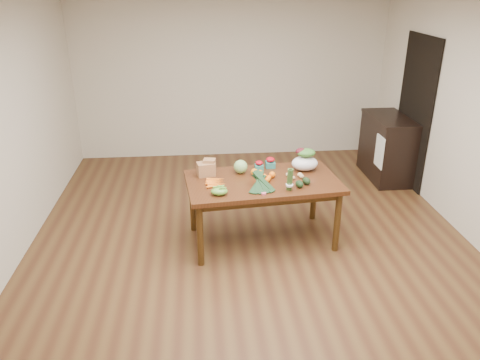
{
  "coord_description": "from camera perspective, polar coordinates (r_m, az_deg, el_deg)",
  "views": [
    {
      "loc": [
        -0.55,
        -4.55,
        2.79
      ],
      "look_at": [
        -0.13,
        0.0,
        0.81
      ],
      "focal_mm": 35.0,
      "sensor_mm": 36.0,
      "label": 1
    }
  ],
  "objects": [
    {
      "name": "potato_b",
      "position": [
        5.16,
        6.49,
        0.27
      ],
      "size": [
        0.05,
        0.04,
        0.04
      ],
      "primitive_type": "ellipsoid",
      "color": "tan",
      "rests_on": "dining_table"
    },
    {
      "name": "potato_d",
      "position": [
        5.23,
        5.84,
        0.66
      ],
      "size": [
        0.05,
        0.05,
        0.04
      ],
      "primitive_type": "ellipsoid",
      "color": "tan",
      "rests_on": "dining_table"
    },
    {
      "name": "orange_a",
      "position": [
        5.22,
        1.77,
        0.96
      ],
      "size": [
        0.08,
        0.08,
        0.08
      ],
      "primitive_type": "sphere",
      "color": "orange",
      "rests_on": "dining_table"
    },
    {
      "name": "potato_c",
      "position": [
        5.23,
        7.31,
        0.64
      ],
      "size": [
        0.06,
        0.05,
        0.05
      ],
      "primitive_type": "ellipsoid",
      "color": "#DAAE7D",
      "rests_on": "dining_table"
    },
    {
      "name": "salad_bag",
      "position": [
        5.39,
        7.92,
        2.36
      ],
      "size": [
        0.32,
        0.26,
        0.23
      ],
      "primitive_type": null,
      "rotation": [
        0.0,
        0.0,
        0.1
      ],
      "color": "white",
      "rests_on": "dining_table"
    },
    {
      "name": "room_walls",
      "position": [
        4.8,
        1.55,
        6.03
      ],
      "size": [
        5.02,
        6.02,
        2.7
      ],
      "color": "beige",
      "rests_on": "floor"
    },
    {
      "name": "doorway_dark",
      "position": [
        7.07,
        20.49,
        7.75
      ],
      "size": [
        0.02,
        1.0,
        2.1
      ],
      "primitive_type": "cube",
      "color": "black",
      "rests_on": "floor"
    },
    {
      "name": "avocado_a",
      "position": [
        4.97,
        7.26,
        -0.49
      ],
      "size": [
        0.1,
        0.13,
        0.07
      ],
      "primitive_type": "ellipsoid",
      "rotation": [
        0.0,
        0.0,
        0.3
      ],
      "color": "black",
      "rests_on": "dining_table"
    },
    {
      "name": "potato_a",
      "position": [
        5.23,
        5.97,
        0.63
      ],
      "size": [
        0.05,
        0.04,
        0.04
      ],
      "primitive_type": "ellipsoid",
      "color": "tan",
      "rests_on": "dining_table"
    },
    {
      "name": "orange_c",
      "position": [
        5.18,
        3.94,
        0.65
      ],
      "size": [
        0.07,
        0.07,
        0.07
      ],
      "primitive_type": "sphere",
      "color": "orange",
      "rests_on": "dining_table"
    },
    {
      "name": "strawberry_basket_b",
      "position": [
        5.46,
        3.72,
        2.04
      ],
      "size": [
        0.12,
        0.12,
        0.1
      ],
      "primitive_type": null,
      "rotation": [
        0.0,
        0.0,
        0.1
      ],
      "color": "red",
      "rests_on": "dining_table"
    },
    {
      "name": "cabinet",
      "position": [
        7.28,
        17.43,
        3.8
      ],
      "size": [
        0.52,
        1.02,
        0.94
      ],
      "primitive_type": "cube",
      "color": "black",
      "rests_on": "floor"
    },
    {
      "name": "cabbage",
      "position": [
        5.27,
        0.07,
        1.63
      ],
      "size": [
        0.15,
        0.15,
        0.15
      ],
      "primitive_type": "sphere",
      "color": "#A1D57B",
      "rests_on": "dining_table"
    },
    {
      "name": "dining_table",
      "position": [
        5.29,
        2.71,
        -3.73
      ],
      "size": [
        1.74,
        1.08,
        0.75
      ],
      "primitive_type": "cube",
      "rotation": [
        0.0,
        0.0,
        0.1
      ],
      "color": "#4D2712",
      "rests_on": "floor"
    },
    {
      "name": "paper_bag",
      "position": [
        5.22,
        -4.17,
        1.49
      ],
      "size": [
        0.28,
        0.24,
        0.18
      ],
      "primitive_type": null,
      "rotation": [
        0.0,
        0.0,
        0.1
      ],
      "color": "#A27A48",
      "rests_on": "dining_table"
    },
    {
      "name": "kale_bunch",
      "position": [
        4.84,
        2.65,
        -0.41
      ],
      "size": [
        0.36,
        0.43,
        0.16
      ],
      "primitive_type": null,
      "rotation": [
        0.0,
        0.0,
        0.1
      ],
      "color": "#163218",
      "rests_on": "dining_table"
    },
    {
      "name": "asparagus_bundle",
      "position": [
        4.84,
        6.09,
        0.05
      ],
      "size": [
        0.09,
        0.12,
        0.26
      ],
      "primitive_type": null,
      "rotation": [
        0.15,
        0.0,
        0.1
      ],
      "color": "#4B6C31",
      "rests_on": "dining_table"
    },
    {
      "name": "potato_e",
      "position": [
        5.2,
        7.52,
        0.44
      ],
      "size": [
        0.05,
        0.05,
        0.05
      ],
      "primitive_type": "ellipsoid",
      "color": "tan",
      "rests_on": "dining_table"
    },
    {
      "name": "floor",
      "position": [
        5.36,
        1.39,
        -7.87
      ],
      "size": [
        6.0,
        6.0,
        0.0
      ],
      "primitive_type": "plane",
      "color": "brown",
      "rests_on": "ground"
    },
    {
      "name": "mandarin_cluster",
      "position": [
        5.08,
        3.0,
        0.31
      ],
      "size": [
        0.2,
        0.2,
        0.09
      ],
      "primitive_type": null,
      "rotation": [
        0.0,
        0.0,
        0.1
      ],
      "color": "#FE630F",
      "rests_on": "dining_table"
    },
    {
      "name": "strawberry_basket_a",
      "position": [
        5.38,
        2.34,
        1.69
      ],
      "size": [
        0.1,
        0.1,
        0.09
      ],
      "primitive_type": null,
      "rotation": [
        0.0,
        0.0,
        0.1
      ],
      "color": "red",
      "rests_on": "dining_table"
    },
    {
      "name": "avocado_b",
      "position": [
        5.05,
        8.09,
        -0.11
      ],
      "size": [
        0.11,
        0.13,
        0.08
      ],
      "primitive_type": "ellipsoid",
      "rotation": [
        0.0,
        0.0,
        0.3
      ],
      "color": "black",
      "rests_on": "dining_table"
    },
    {
      "name": "carrots",
      "position": [
        5.03,
        -2.94,
        -0.28
      ],
      "size": [
        0.24,
        0.26,
        0.03
      ],
      "primitive_type": null,
      "rotation": [
        0.0,
        0.0,
        0.1
      ],
      "color": "orange",
      "rests_on": "dining_table"
    },
    {
      "name": "snap_pea_bag",
      "position": [
        4.76,
        -2.55,
        -1.38
      ],
      "size": [
        0.17,
        0.13,
        0.08
      ],
      "primitive_type": "ellipsoid",
      "color": "#67AB39",
      "rests_on": "dining_table"
    },
    {
      "name": "orange_b",
      "position": [
        5.2,
        2.41,
        0.82
      ],
      "size": [
        0.08,
        0.08,
        0.08
      ],
      "primitive_type": "sphere",
      "color": "orange",
      "rests_on": "dining_table"
    },
    {
      "name": "dish_towel",
      "position": [
        6.83,
        16.64,
        3.33
      ],
      "size": [
        0.02,
        0.28,
        0.45
      ],
      "primitive_type": "cube",
      "color": "white",
      "rests_on": "cabinet"
    }
  ]
}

